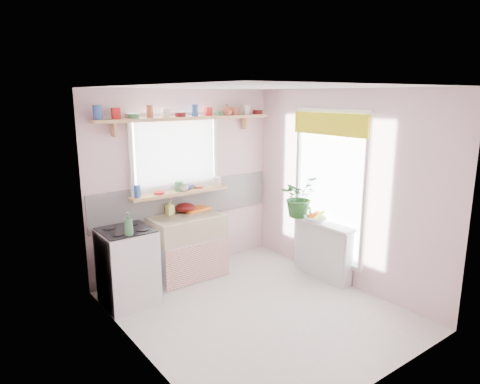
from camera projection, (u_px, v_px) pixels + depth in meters
room at (256, 176)px, 5.67m from camera, size 3.20×3.20×3.20m
sink_unit at (188, 246)px, 5.75m from camera, size 0.95×0.65×1.11m
cooker at (128, 266)px, 5.00m from camera, size 0.58×0.58×0.93m
radiator_ledge at (323, 249)px, 5.75m from camera, size 0.22×0.95×0.78m
windowsill at (180, 192)px, 5.74m from camera, size 1.40×0.22×0.04m
pine_shelf at (188, 118)px, 5.60m from camera, size 2.52×0.24×0.04m
shelf_crockery at (185, 113)px, 5.55m from camera, size 2.47×0.11×0.12m
sill_crockery at (179, 187)px, 5.72m from camera, size 1.35×0.11×0.12m
dish_tray at (194, 209)px, 5.95m from camera, size 0.42×0.35×0.04m
colander at (185, 207)px, 5.86m from camera, size 0.34×0.34×0.12m
jade_plant at (299, 196)px, 5.86m from camera, size 0.61×0.56×0.57m
fruit_bowl at (315, 219)px, 5.66m from camera, size 0.37×0.37×0.07m
herb_pot at (309, 212)px, 5.74m from camera, size 0.13×0.11×0.20m
soap_bottle_sink at (170, 207)px, 5.71m from camera, size 0.11×0.11×0.20m
sill_cup at (184, 188)px, 5.70m from camera, size 0.13×0.13×0.09m
sill_bowl at (186, 187)px, 5.85m from camera, size 0.19×0.19×0.06m
shelf_vase at (227, 110)px, 5.87m from camera, size 0.18×0.18×0.15m
cooker_bottle at (129, 224)px, 4.67m from camera, size 0.10×0.10×0.26m
fruit at (315, 215)px, 5.66m from camera, size 0.20×0.14×0.10m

